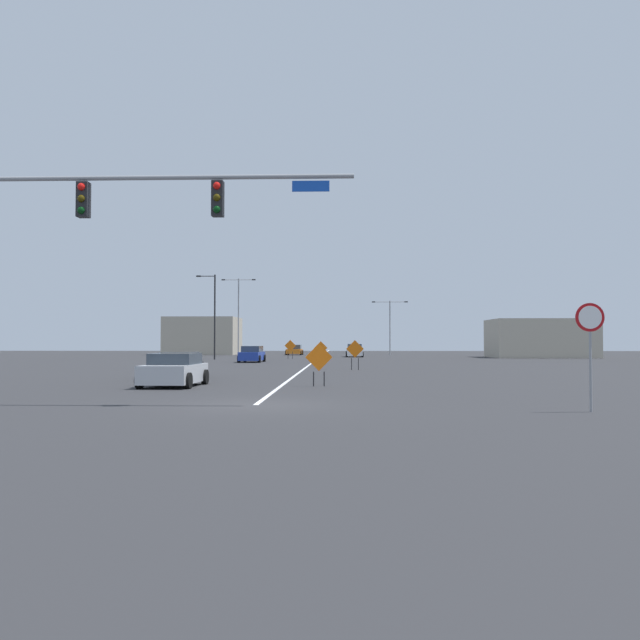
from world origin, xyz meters
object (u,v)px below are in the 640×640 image
(stop_sign, at_px, (590,335))
(construction_sign_right_shoulder, at_px, (321,349))
(street_lamp_far_left, at_px, (390,322))
(construction_sign_right_lane, at_px, (290,347))
(traffic_signal_assembly, at_px, (83,222))
(car_black_mid, at_px, (178,366))
(construction_sign_median_far, at_px, (319,359))
(car_silver_approaching, at_px, (174,370))
(street_lamp_near_left, at_px, (213,313))
(car_blue_near, at_px, (252,354))
(construction_sign_median_near, at_px, (355,351))
(car_white_far, at_px, (354,351))
(street_lamp_mid_right, at_px, (238,310))
(car_orange_distant, at_px, (294,350))

(stop_sign, xyz_separation_m, construction_sign_right_shoulder, (-8.50, 42.73, -0.88))
(street_lamp_far_left, bearing_deg, construction_sign_right_shoulder, -107.78)
(street_lamp_far_left, relative_size, construction_sign_right_lane, 3.67)
(stop_sign, xyz_separation_m, construction_sign_right_lane, (-11.89, 49.43, -0.76))
(traffic_signal_assembly, bearing_deg, car_black_mid, 91.73)
(construction_sign_right_lane, height_order, construction_sign_median_far, construction_sign_right_lane)
(construction_sign_right_lane, relative_size, car_silver_approaching, 0.51)
(construction_sign_right_shoulder, distance_m, car_silver_approaching, 33.96)
(street_lamp_near_left, relative_size, car_blue_near, 2.10)
(construction_sign_median_near, height_order, car_black_mid, construction_sign_median_near)
(traffic_signal_assembly, relative_size, car_blue_near, 2.99)
(construction_sign_median_near, distance_m, construction_sign_median_far, 15.16)
(car_blue_near, bearing_deg, stop_sign, -69.78)
(street_lamp_far_left, height_order, construction_sign_median_near, street_lamp_far_left)
(car_black_mid, bearing_deg, car_white_far, 77.65)
(car_blue_near, bearing_deg, street_lamp_far_left, 64.18)
(traffic_signal_assembly, bearing_deg, street_lamp_mid_right, 94.86)
(street_lamp_far_left, height_order, car_blue_near, street_lamp_far_left)
(traffic_signal_assembly, bearing_deg, street_lamp_far_left, 78.14)
(street_lamp_near_left, height_order, car_orange_distant, street_lamp_near_left)
(construction_sign_right_lane, distance_m, car_blue_near, 10.50)
(car_orange_distant, bearing_deg, car_black_mid, -91.87)
(car_white_far, bearing_deg, car_blue_near, -116.47)
(car_orange_distant, bearing_deg, street_lamp_near_left, -106.93)
(car_blue_near, xyz_separation_m, car_black_mid, (-0.18, -24.89, -0.05))
(construction_sign_right_shoulder, bearing_deg, construction_sign_right_lane, 116.86)
(traffic_signal_assembly, distance_m, street_lamp_mid_right, 61.44)
(car_white_far, bearing_deg, stop_sign, -85.04)
(construction_sign_median_near, height_order, construction_sign_median_far, construction_sign_median_near)
(car_blue_near, relative_size, car_orange_distant, 1.03)
(street_lamp_far_left, height_order, construction_sign_right_shoulder, street_lamp_far_left)
(construction_sign_right_lane, distance_m, car_silver_approaching, 40.33)
(construction_sign_right_shoulder, height_order, car_blue_near, construction_sign_right_shoulder)
(traffic_signal_assembly, xyz_separation_m, construction_sign_right_shoulder, (5.75, 41.21, -4.25))
(stop_sign, height_order, car_blue_near, stop_sign)
(car_blue_near, bearing_deg, construction_sign_median_far, -76.90)
(construction_sign_right_shoulder, bearing_deg, stop_sign, -78.75)
(street_lamp_mid_right, bearing_deg, car_silver_approaching, -83.63)
(traffic_signal_assembly, height_order, car_silver_approaching, traffic_signal_assembly)
(car_white_far, distance_m, car_orange_distant, 13.12)
(construction_sign_median_near, distance_m, car_black_mid, 13.44)
(car_blue_near, distance_m, car_white_far, 21.12)
(construction_sign_median_far, distance_m, car_black_mid, 8.74)
(car_blue_near, bearing_deg, traffic_signal_assembly, -89.68)
(construction_sign_right_lane, height_order, car_blue_near, construction_sign_right_lane)
(car_black_mid, bearing_deg, construction_sign_median_far, -35.14)
(car_blue_near, relative_size, car_silver_approaching, 1.05)
(street_lamp_far_left, xyz_separation_m, construction_sign_right_shoulder, (-8.42, -26.25, -3.30))
(car_white_far, height_order, car_orange_distant, car_white_far)
(stop_sign, bearing_deg, construction_sign_median_near, 103.14)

